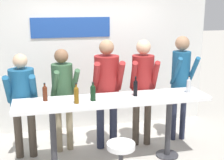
# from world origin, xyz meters

# --- Properties ---
(back_wall) EXTENTS (4.47, 0.12, 2.87)m
(back_wall) POSITION_xyz_m (-0.00, 1.54, 1.44)
(back_wall) COLOR silver
(back_wall) RESTS_ON ground_plane
(tasting_table) EXTENTS (2.87, 0.59, 1.04)m
(tasting_table) POSITION_xyz_m (0.00, 0.00, 0.89)
(tasting_table) COLOR white
(tasting_table) RESTS_ON ground_plane
(bar_stool) EXTENTS (0.38, 0.38, 0.68)m
(bar_stool) POSITION_xyz_m (-0.09, -0.76, 0.45)
(bar_stool) COLOR #333338
(bar_stool) RESTS_ON ground_plane
(person_far_left) EXTENTS (0.48, 0.56, 1.66)m
(person_far_left) POSITION_xyz_m (-1.30, 0.50, 1.02)
(person_far_left) COLOR #473D33
(person_far_left) RESTS_ON ground_plane
(person_left) EXTENTS (0.46, 0.57, 1.70)m
(person_left) POSITION_xyz_m (-0.69, 0.58, 1.06)
(person_left) COLOR gray
(person_left) RESTS_ON ground_plane
(person_center_left) EXTENTS (0.50, 0.61, 1.83)m
(person_center_left) POSITION_xyz_m (0.02, 0.51, 1.13)
(person_center_left) COLOR #23283D
(person_center_left) RESTS_ON ground_plane
(person_center) EXTENTS (0.50, 0.62, 1.81)m
(person_center) POSITION_xyz_m (0.62, 0.49, 1.13)
(person_center) COLOR #473D33
(person_center) RESTS_ON ground_plane
(person_center_right) EXTENTS (0.40, 0.56, 1.85)m
(person_center_right) POSITION_xyz_m (1.32, 0.53, 1.18)
(person_center_right) COLOR #23283D
(person_center_right) RESTS_ON ground_plane
(wine_bottle_0) EXTENTS (0.07, 0.07, 0.29)m
(wine_bottle_0) POSITION_xyz_m (-0.56, -0.12, 1.17)
(wine_bottle_0) COLOR brown
(wine_bottle_0) RESTS_ON tasting_table
(wine_bottle_1) EXTENTS (0.06, 0.06, 0.30)m
(wine_bottle_1) POSITION_xyz_m (0.34, 0.03, 1.17)
(wine_bottle_1) COLOR black
(wine_bottle_1) RESTS_ON tasting_table
(wine_bottle_2) EXTENTS (0.07, 0.07, 0.26)m
(wine_bottle_2) POSITION_xyz_m (-0.97, 0.11, 1.16)
(wine_bottle_2) COLOR #4C1E0F
(wine_bottle_2) RESTS_ON tasting_table
(wine_bottle_3) EXTENTS (0.07, 0.07, 0.26)m
(wine_bottle_3) POSITION_xyz_m (1.20, -0.00, 1.16)
(wine_bottle_3) COLOR #B7BCC1
(wine_bottle_3) RESTS_ON tasting_table
(wine_bottle_4) EXTENTS (0.08, 0.08, 0.27)m
(wine_bottle_4) POSITION_xyz_m (-0.31, -0.05, 1.16)
(wine_bottle_4) COLOR black
(wine_bottle_4) RESTS_ON tasting_table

